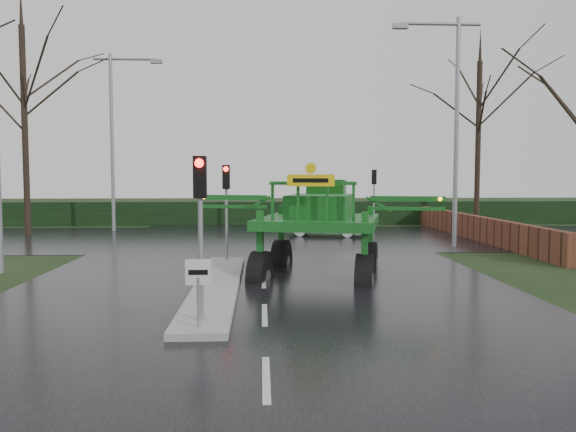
{
  "coord_description": "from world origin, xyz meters",
  "views": [
    {
      "loc": [
        -0.07,
        -12.39,
        3.11
      ],
      "look_at": [
        0.69,
        3.41,
        2.0
      ],
      "focal_mm": 35.0,
      "sensor_mm": 36.0,
      "label": 1
    }
  ],
  "objects_px": {
    "traffic_signal_mid": "(226,191)",
    "traffic_signal_far": "(374,186)",
    "street_light_left_far": "(117,126)",
    "white_sedan": "(326,236)",
    "traffic_signal_near": "(200,202)",
    "street_light_right": "(450,111)",
    "street_light_left_near": "(4,86)",
    "crop_sprayer": "(262,211)",
    "keep_left_sign": "(198,282)"
  },
  "relations": [
    {
      "from": "crop_sprayer",
      "to": "street_light_left_far",
      "type": "bearing_deg",
      "value": 131.86
    },
    {
      "from": "street_light_right",
      "to": "street_light_left_far",
      "type": "height_order",
      "value": "same"
    },
    {
      "from": "street_light_right",
      "to": "white_sedan",
      "type": "xyz_separation_m",
      "value": [
        -4.9,
        4.64,
        -5.99
      ]
    },
    {
      "from": "traffic_signal_far",
      "to": "crop_sprayer",
      "type": "relative_size",
      "value": 0.46
    },
    {
      "from": "traffic_signal_near",
      "to": "crop_sprayer",
      "type": "xyz_separation_m",
      "value": [
        1.24,
        5.65,
        -0.52
      ]
    },
    {
      "from": "street_light_left_far",
      "to": "crop_sprayer",
      "type": "bearing_deg",
      "value": -62.09
    },
    {
      "from": "street_light_left_near",
      "to": "crop_sprayer",
      "type": "height_order",
      "value": "street_light_left_near"
    },
    {
      "from": "street_light_left_far",
      "to": "white_sedan",
      "type": "distance_m",
      "value": 13.38
    },
    {
      "from": "traffic_signal_far",
      "to": "street_light_left_far",
      "type": "bearing_deg",
      "value": 0.03
    },
    {
      "from": "street_light_left_far",
      "to": "traffic_signal_near",
      "type": "bearing_deg",
      "value": -71.83
    },
    {
      "from": "keep_left_sign",
      "to": "street_light_left_far",
      "type": "distance_m",
      "value": 23.11
    },
    {
      "from": "street_light_left_near",
      "to": "crop_sprayer",
      "type": "xyz_separation_m",
      "value": [
        8.14,
        -1.36,
        -3.92
      ]
    },
    {
      "from": "keep_left_sign",
      "to": "white_sedan",
      "type": "relative_size",
      "value": 0.32
    },
    {
      "from": "traffic_signal_mid",
      "to": "traffic_signal_far",
      "type": "distance_m",
      "value": 14.75
    },
    {
      "from": "traffic_signal_mid",
      "to": "traffic_signal_far",
      "type": "relative_size",
      "value": 1.0
    },
    {
      "from": "street_light_right",
      "to": "white_sedan",
      "type": "height_order",
      "value": "street_light_right"
    },
    {
      "from": "keep_left_sign",
      "to": "crop_sprayer",
      "type": "xyz_separation_m",
      "value": [
        1.24,
        6.14,
        1.01
      ]
    },
    {
      "from": "street_light_left_far",
      "to": "street_light_left_near",
      "type": "bearing_deg",
      "value": -90.0
    },
    {
      "from": "street_light_left_near",
      "to": "traffic_signal_mid",
      "type": "bearing_deg",
      "value": 12.21
    },
    {
      "from": "traffic_signal_near",
      "to": "crop_sprayer",
      "type": "height_order",
      "value": "crop_sprayer"
    },
    {
      "from": "street_light_right",
      "to": "crop_sprayer",
      "type": "bearing_deg",
      "value": -138.27
    },
    {
      "from": "traffic_signal_near",
      "to": "street_light_left_far",
      "type": "xyz_separation_m",
      "value": [
        -6.89,
        21.01,
        3.4
      ]
    },
    {
      "from": "traffic_signal_mid",
      "to": "traffic_signal_far",
      "type": "bearing_deg",
      "value": 58.07
    },
    {
      "from": "traffic_signal_far",
      "to": "white_sedan",
      "type": "distance_m",
      "value": 5.33
    },
    {
      "from": "traffic_signal_mid",
      "to": "street_light_right",
      "type": "relative_size",
      "value": 0.35
    },
    {
      "from": "traffic_signal_mid",
      "to": "crop_sprayer",
      "type": "distance_m",
      "value": 3.15
    },
    {
      "from": "white_sedan",
      "to": "crop_sprayer",
      "type": "bearing_deg",
      "value": 178.03
    },
    {
      "from": "traffic_signal_far",
      "to": "traffic_signal_mid",
      "type": "bearing_deg",
      "value": 58.07
    },
    {
      "from": "crop_sprayer",
      "to": "white_sedan",
      "type": "bearing_deg",
      "value": 88.36
    },
    {
      "from": "traffic_signal_near",
      "to": "traffic_signal_mid",
      "type": "height_order",
      "value": "same"
    },
    {
      "from": "traffic_signal_near",
      "to": "white_sedan",
      "type": "xyz_separation_m",
      "value": [
        4.59,
        17.65,
        -2.59
      ]
    },
    {
      "from": "traffic_signal_near",
      "to": "street_light_left_near",
      "type": "height_order",
      "value": "street_light_left_near"
    },
    {
      "from": "street_light_left_near",
      "to": "street_light_right",
      "type": "xyz_separation_m",
      "value": [
        16.39,
        6.0,
        0.0
      ]
    },
    {
      "from": "keep_left_sign",
      "to": "traffic_signal_mid",
      "type": "xyz_separation_m",
      "value": [
        0.0,
        8.99,
        1.53
      ]
    },
    {
      "from": "traffic_signal_near",
      "to": "traffic_signal_mid",
      "type": "relative_size",
      "value": 1.0
    },
    {
      "from": "crop_sprayer",
      "to": "white_sedan",
      "type": "distance_m",
      "value": 12.63
    },
    {
      "from": "traffic_signal_near",
      "to": "keep_left_sign",
      "type": "bearing_deg",
      "value": -90.0
    },
    {
      "from": "street_light_left_far",
      "to": "crop_sprayer",
      "type": "relative_size",
      "value": 1.31
    },
    {
      "from": "white_sedan",
      "to": "keep_left_sign",
      "type": "bearing_deg",
      "value": 179.42
    },
    {
      "from": "traffic_signal_mid",
      "to": "keep_left_sign",
      "type": "bearing_deg",
      "value": -90.0
    },
    {
      "from": "street_light_left_near",
      "to": "street_light_left_far",
      "type": "bearing_deg",
      "value": 90.0
    },
    {
      "from": "street_light_left_near",
      "to": "street_light_left_far",
      "type": "relative_size",
      "value": 1.0
    },
    {
      "from": "traffic_signal_near",
      "to": "crop_sprayer",
      "type": "distance_m",
      "value": 5.81
    },
    {
      "from": "street_light_left_near",
      "to": "crop_sprayer",
      "type": "distance_m",
      "value": 9.13
    },
    {
      "from": "keep_left_sign",
      "to": "crop_sprayer",
      "type": "height_order",
      "value": "crop_sprayer"
    },
    {
      "from": "crop_sprayer",
      "to": "white_sedan",
      "type": "xyz_separation_m",
      "value": [
        3.35,
        12.0,
        -2.07
      ]
    },
    {
      "from": "traffic_signal_near",
      "to": "traffic_signal_far",
      "type": "distance_m",
      "value": 22.42
    },
    {
      "from": "street_light_right",
      "to": "street_light_left_far",
      "type": "distance_m",
      "value": 18.24
    },
    {
      "from": "white_sedan",
      "to": "street_light_left_near",
      "type": "bearing_deg",
      "value": 146.43
    },
    {
      "from": "keep_left_sign",
      "to": "crop_sprayer",
      "type": "distance_m",
      "value": 6.35
    }
  ]
}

